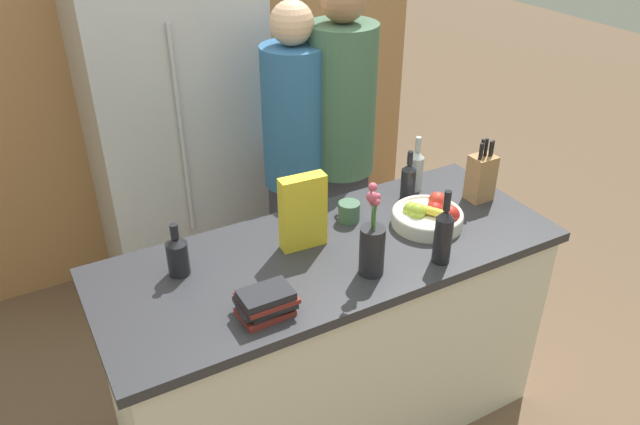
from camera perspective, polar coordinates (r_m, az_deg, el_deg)
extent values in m
plane|color=brown|center=(2.99, 0.87, -18.15)|extent=(14.00, 14.00, 0.00)
cube|color=silver|center=(2.68, 0.94, -11.96)|extent=(1.72, 0.68, 0.88)
cube|color=#2D2D33|center=(2.39, 1.04, -3.84)|extent=(1.79, 0.71, 0.04)
cube|color=#AD7A4C|center=(3.66, -12.72, 14.92)|extent=(2.99, 0.12, 2.60)
cube|color=#B7B7BC|center=(3.40, -12.99, 7.55)|extent=(0.86, 0.60, 1.92)
cylinder|color=#B7B7BC|center=(3.07, -12.54, 6.98)|extent=(0.02, 0.02, 1.06)
cylinder|color=silver|center=(2.56, 9.76, -0.58)|extent=(0.29, 0.29, 0.05)
torus|color=silver|center=(2.54, 9.82, -0.07)|extent=(0.29, 0.29, 0.02)
sphere|color=#99B233|center=(2.54, 8.33, 0.21)|extent=(0.07, 0.07, 0.07)
sphere|color=#99B233|center=(2.52, 8.89, 0.08)|extent=(0.07, 0.07, 0.07)
sphere|color=red|center=(2.56, 10.42, 0.18)|extent=(0.07, 0.07, 0.07)
sphere|color=red|center=(2.53, 11.80, -0.24)|extent=(0.08, 0.08, 0.08)
sphere|color=red|center=(2.61, 10.67, 1.09)|extent=(0.07, 0.07, 0.07)
cylinder|color=yellow|center=(2.52, 9.72, 0.24)|extent=(0.11, 0.15, 0.03)
cube|color=#A87A4C|center=(2.75, 14.49, 3.08)|extent=(0.10, 0.09, 0.20)
cylinder|color=black|center=(2.67, 14.47, 5.33)|extent=(0.01, 0.01, 0.08)
cylinder|color=black|center=(2.68, 14.50, 5.40)|extent=(0.01, 0.01, 0.07)
cylinder|color=black|center=(2.70, 14.60, 5.67)|extent=(0.01, 0.01, 0.09)
cylinder|color=black|center=(2.70, 14.93, 5.69)|extent=(0.01, 0.01, 0.09)
cylinder|color=black|center=(2.71, 15.33, 5.55)|extent=(0.01, 0.01, 0.08)
cylinder|color=black|center=(2.72, 15.46, 5.64)|extent=(0.01, 0.01, 0.08)
cylinder|color=#232328|center=(2.21, 4.77, -3.51)|extent=(0.09, 0.09, 0.19)
cylinder|color=#477538|center=(2.14, 5.09, 0.00)|extent=(0.01, 0.02, 0.12)
sphere|color=#C64C66|center=(2.11, 5.25, 1.46)|extent=(0.03, 0.03, 0.03)
cylinder|color=#477538|center=(2.14, 4.93, -0.21)|extent=(0.01, 0.01, 0.10)
sphere|color=#C64C66|center=(2.12, 4.98, 1.01)|extent=(0.04, 0.04, 0.04)
cylinder|color=#477538|center=(2.13, 4.79, -0.02)|extent=(0.01, 0.01, 0.12)
sphere|color=#C64C66|center=(2.10, 4.76, 1.44)|extent=(0.04, 0.04, 0.04)
cylinder|color=#477538|center=(2.11, 4.84, 0.37)|extent=(0.02, 0.03, 0.17)
sphere|color=#C64C66|center=(2.06, 4.85, 2.33)|extent=(0.03, 0.03, 0.03)
cylinder|color=#477538|center=(2.13, 5.06, -0.26)|extent=(0.01, 0.01, 0.11)
sphere|color=#C64C66|center=(2.10, 5.20, 0.98)|extent=(0.03, 0.03, 0.03)
cube|color=yellow|center=(2.33, -1.57, 0.03)|extent=(0.18, 0.07, 0.30)
cylinder|color=#42664C|center=(2.54, 2.68, 0.08)|extent=(0.09, 0.09, 0.08)
torus|color=#42664C|center=(2.58, 2.02, 0.57)|extent=(0.02, 0.06, 0.06)
cube|color=maroon|center=(2.08, -5.04, -9.03)|extent=(0.18, 0.13, 0.02)
cube|color=#232328|center=(2.08, -4.73, -8.45)|extent=(0.17, 0.12, 0.02)
cube|color=#232328|center=(2.06, -5.03, -8.21)|extent=(0.20, 0.14, 0.02)
cube|color=maroon|center=(2.06, -4.88, -7.74)|extent=(0.18, 0.15, 0.02)
cube|color=#232328|center=(2.03, -4.97, -7.50)|extent=(0.17, 0.11, 0.03)
cylinder|color=black|center=(2.71, 8.05, 2.56)|extent=(0.06, 0.06, 0.14)
cone|color=black|center=(2.67, 8.18, 4.14)|extent=(0.06, 0.06, 0.03)
cylinder|color=black|center=(2.65, 8.24, 4.97)|extent=(0.02, 0.02, 0.06)
cylinder|color=black|center=(2.31, 11.15, -2.50)|extent=(0.07, 0.07, 0.18)
cone|color=black|center=(2.25, 11.42, -0.18)|extent=(0.07, 0.07, 0.04)
cylinder|color=black|center=(2.23, 11.57, 1.05)|extent=(0.03, 0.03, 0.08)
cylinder|color=#B2BCC1|center=(2.79, 8.74, 3.54)|extent=(0.06, 0.06, 0.16)
cone|color=#B2BCC1|center=(2.75, 8.89, 5.28)|extent=(0.06, 0.06, 0.03)
cylinder|color=#B2BCC1|center=(2.73, 8.97, 6.19)|extent=(0.02, 0.02, 0.07)
cylinder|color=black|center=(2.28, -12.85, -4.12)|extent=(0.08, 0.08, 0.13)
cone|color=black|center=(2.24, -13.07, -2.52)|extent=(0.08, 0.08, 0.02)
cylinder|color=black|center=(2.21, -13.19, -1.67)|extent=(0.03, 0.03, 0.05)
cube|color=#383842|center=(3.30, -2.12, -3.39)|extent=(0.25, 0.18, 0.81)
cylinder|color=#2D6093|center=(2.95, -2.40, 8.67)|extent=(0.30, 0.30, 0.68)
sphere|color=#DBAD89|center=(2.81, -2.60, 16.93)|extent=(0.20, 0.20, 0.20)
cube|color=#383842|center=(3.33, 1.74, -2.49)|extent=(0.30, 0.25, 0.86)
cylinder|color=#42664C|center=(2.98, 1.98, 10.24)|extent=(0.33, 0.33, 0.71)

